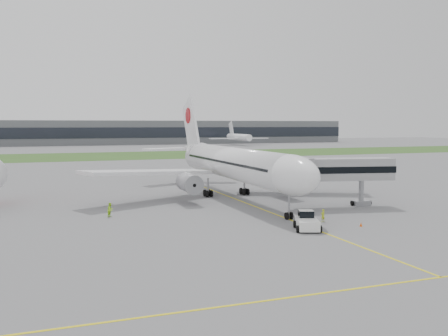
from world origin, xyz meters
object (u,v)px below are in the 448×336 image
object	(u,v)px
airliner	(231,162)
ground_crew_near	(323,215)
jet_bridge	(337,170)
pushback_tug	(307,221)

from	to	relation	value
airliner	ground_crew_near	world-z (taller)	airliner
jet_bridge	ground_crew_near	distance (m)	12.42
airliner	ground_crew_near	size ratio (longest dim) A/B	35.39
airliner	jet_bridge	bearing A→B (deg)	-52.14
pushback_tug	jet_bridge	size ratio (longest dim) A/B	0.29
pushback_tug	airliner	bearing A→B (deg)	109.21
pushback_tug	jet_bridge	xyz separation A→B (m)	(11.64, 12.12, 4.32)
airliner	ground_crew_near	xyz separation A→B (m)	(3.18, -22.58, -4.90)
pushback_tug	ground_crew_near	bearing A→B (deg)	60.37
airliner	jet_bridge	size ratio (longest dim) A/B	3.45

